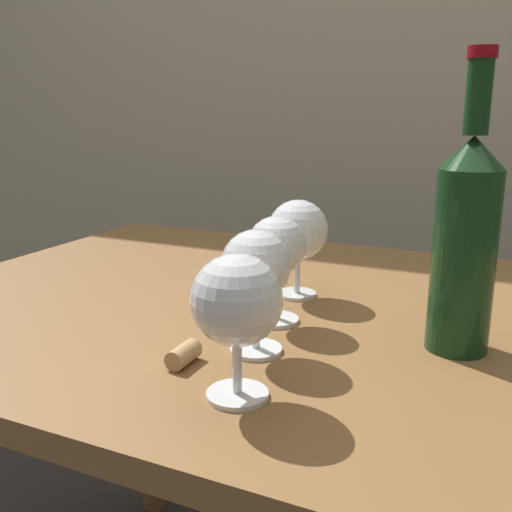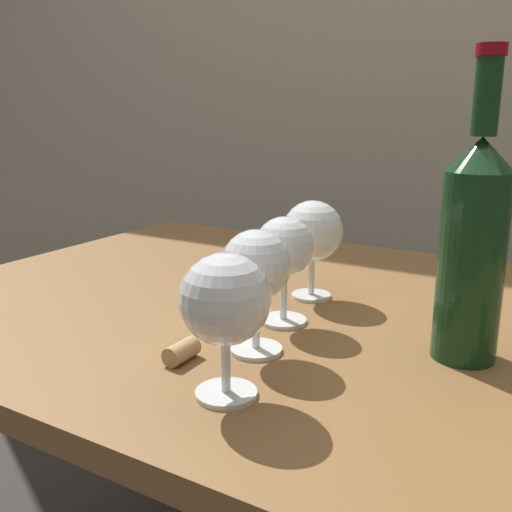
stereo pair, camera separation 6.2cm
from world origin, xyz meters
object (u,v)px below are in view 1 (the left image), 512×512
at_px(wine_glass_white, 256,268).
at_px(wine_glass_rose, 298,231).
at_px(wine_glass_pinot, 276,249).
at_px(wine_bottle, 465,239).
at_px(wine_glass_empty, 237,303).
at_px(cork, 184,355).

height_order(wine_glass_white, wine_glass_rose, wine_glass_rose).
distance_m(wine_glass_white, wine_glass_pinot, 0.10).
bearing_deg(wine_glass_pinot, wine_bottle, 1.61).
distance_m(wine_glass_empty, wine_glass_rose, 0.31).
relative_size(wine_glass_white, wine_glass_pinot, 1.02).
bearing_deg(wine_glass_empty, wine_glass_rose, 100.39).
bearing_deg(wine_glass_pinot, wine_glass_white, -80.46).
distance_m(wine_glass_empty, wine_bottle, 0.27).
bearing_deg(cork, wine_glass_pinot, 75.90).
height_order(wine_glass_rose, cork, wine_glass_rose).
height_order(wine_glass_pinot, wine_bottle, wine_bottle).
distance_m(wine_glass_pinot, wine_glass_rose, 0.11).
distance_m(wine_glass_white, wine_glass_rose, 0.21).
height_order(wine_bottle, cork, wine_bottle).
xyz_separation_m(wine_glass_rose, cork, (-0.03, -0.27, -0.09)).
relative_size(wine_glass_empty, wine_glass_rose, 0.99).
bearing_deg(wine_glass_rose, wine_glass_empty, -79.61).
relative_size(wine_glass_empty, wine_glass_white, 1.00).
bearing_deg(wine_glass_rose, cork, -95.83).
height_order(wine_glass_empty, wine_glass_pinot, wine_glass_empty).
xyz_separation_m(wine_glass_white, wine_bottle, (0.20, 0.10, 0.03)).
relative_size(wine_glass_pinot, cork, 3.26).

